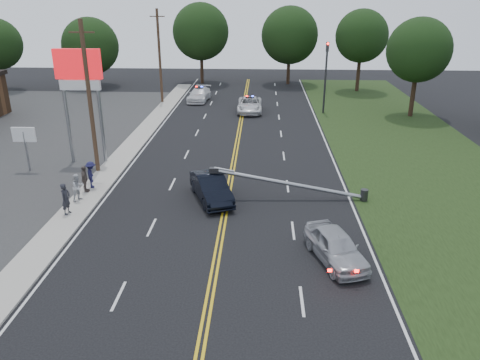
{
  "coord_description": "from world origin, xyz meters",
  "views": [
    {
      "loc": [
        1.96,
        -17.6,
        11.38
      ],
      "look_at": [
        0.82,
        6.67,
        1.7
      ],
      "focal_mm": 35.0,
      "sensor_mm": 36.0,
      "label": 1
    }
  ],
  "objects_px": {
    "utility_pole_far": "(160,56)",
    "emergency_b": "(199,95)",
    "emergency_a": "(250,105)",
    "traffic_signal": "(326,71)",
    "bystander_b": "(78,187)",
    "pylon_sign": "(79,79)",
    "utility_pole_mid": "(90,99)",
    "fallen_streetlight": "(298,185)",
    "bystander_a": "(66,199)",
    "small_sign": "(24,138)",
    "bystander_c": "(91,175)",
    "crashed_sedan": "(211,188)",
    "waiting_sedan": "(336,246)",
    "bystander_d": "(85,179)"
  },
  "relations": [
    {
      "from": "pylon_sign",
      "to": "bystander_b",
      "type": "height_order",
      "value": "pylon_sign"
    },
    {
      "from": "utility_pole_far",
      "to": "traffic_signal",
      "type": "bearing_deg",
      "value": -12.89
    },
    {
      "from": "utility_pole_mid",
      "to": "bystander_d",
      "type": "height_order",
      "value": "utility_pole_mid"
    },
    {
      "from": "bystander_a",
      "to": "utility_pole_far",
      "type": "bearing_deg",
      "value": 12.16
    },
    {
      "from": "traffic_signal",
      "to": "fallen_streetlight",
      "type": "height_order",
      "value": "traffic_signal"
    },
    {
      "from": "small_sign",
      "to": "bystander_a",
      "type": "bearing_deg",
      "value": -51.68
    },
    {
      "from": "bystander_c",
      "to": "utility_pole_far",
      "type": "bearing_deg",
      "value": -17.8
    },
    {
      "from": "bystander_b",
      "to": "bystander_c",
      "type": "bearing_deg",
      "value": 25.0
    },
    {
      "from": "crashed_sedan",
      "to": "emergency_a",
      "type": "height_order",
      "value": "crashed_sedan"
    },
    {
      "from": "traffic_signal",
      "to": "bystander_b",
      "type": "xyz_separation_m",
      "value": [
        -16.94,
        -22.98,
        -3.27
      ]
    },
    {
      "from": "pylon_sign",
      "to": "fallen_streetlight",
      "type": "xyz_separation_m",
      "value": [
        14.69,
        -6.0,
        -5.08
      ]
    },
    {
      "from": "utility_pole_far",
      "to": "bystander_c",
      "type": "xyz_separation_m",
      "value": [
        0.68,
        -25.03,
        -4.12
      ]
    },
    {
      "from": "emergency_b",
      "to": "bystander_b",
      "type": "distance_m",
      "value": 28.33
    },
    {
      "from": "bystander_a",
      "to": "bystander_c",
      "type": "height_order",
      "value": "bystander_a"
    },
    {
      "from": "emergency_a",
      "to": "emergency_b",
      "type": "height_order",
      "value": "emergency_a"
    },
    {
      "from": "traffic_signal",
      "to": "utility_pole_mid",
      "type": "xyz_separation_m",
      "value": [
        -17.5,
        -18.0,
        0.88
      ]
    },
    {
      "from": "fallen_streetlight",
      "to": "bystander_a",
      "type": "xyz_separation_m",
      "value": [
        -12.81,
        -2.8,
        0.09
      ]
    },
    {
      "from": "traffic_signal",
      "to": "bystander_d",
      "type": "xyz_separation_m",
      "value": [
        -17.0,
        -21.71,
        -3.26
      ]
    },
    {
      "from": "waiting_sedan",
      "to": "bystander_b",
      "type": "bearing_deg",
      "value": 139.83
    },
    {
      "from": "waiting_sedan",
      "to": "bystander_c",
      "type": "height_order",
      "value": "bystander_c"
    },
    {
      "from": "utility_pole_far",
      "to": "crashed_sedan",
      "type": "xyz_separation_m",
      "value": [
        8.28,
        -26.31,
        -4.32
      ]
    },
    {
      "from": "small_sign",
      "to": "utility_pole_far",
      "type": "xyz_separation_m",
      "value": [
        4.8,
        22.0,
        2.75
      ]
    },
    {
      "from": "emergency_a",
      "to": "waiting_sedan",
      "type": "bearing_deg",
      "value": -81.19
    },
    {
      "from": "bystander_a",
      "to": "bystander_d",
      "type": "height_order",
      "value": "bystander_a"
    },
    {
      "from": "pylon_sign",
      "to": "utility_pole_mid",
      "type": "height_order",
      "value": "utility_pole_mid"
    },
    {
      "from": "traffic_signal",
      "to": "bystander_c",
      "type": "bearing_deg",
      "value": -128.67
    },
    {
      "from": "waiting_sedan",
      "to": "bystander_a",
      "type": "distance_m",
      "value": 14.62
    },
    {
      "from": "crashed_sedan",
      "to": "bystander_b",
      "type": "distance_m",
      "value": 7.74
    },
    {
      "from": "bystander_b",
      "to": "waiting_sedan",
      "type": "bearing_deg",
      "value": -84.21
    },
    {
      "from": "small_sign",
      "to": "bystander_a",
      "type": "distance_m",
      "value": 8.77
    },
    {
      "from": "utility_pole_mid",
      "to": "emergency_a",
      "type": "height_order",
      "value": "utility_pole_mid"
    },
    {
      "from": "pylon_sign",
      "to": "emergency_b",
      "type": "bearing_deg",
      "value": 75.8
    },
    {
      "from": "emergency_a",
      "to": "utility_pole_far",
      "type": "bearing_deg",
      "value": 158.2
    },
    {
      "from": "bystander_a",
      "to": "traffic_signal",
      "type": "bearing_deg",
      "value": -23.3
    },
    {
      "from": "utility_pole_far",
      "to": "emergency_b",
      "type": "distance_m",
      "value": 6.05
    },
    {
      "from": "fallen_streetlight",
      "to": "bystander_c",
      "type": "xyz_separation_m",
      "value": [
        -12.71,
        0.97,
        0.05
      ]
    },
    {
      "from": "emergency_a",
      "to": "bystander_d",
      "type": "bearing_deg",
      "value": -113.79
    },
    {
      "from": "emergency_b",
      "to": "bystander_c",
      "type": "height_order",
      "value": "bystander_c"
    },
    {
      "from": "crashed_sedan",
      "to": "emergency_b",
      "type": "relative_size",
      "value": 0.91
    },
    {
      "from": "utility_pole_mid",
      "to": "bystander_a",
      "type": "relative_size",
      "value": 5.62
    },
    {
      "from": "emergency_a",
      "to": "bystander_d",
      "type": "xyz_separation_m",
      "value": [
        -9.43,
        -21.83,
        0.21
      ]
    },
    {
      "from": "waiting_sedan",
      "to": "emergency_b",
      "type": "xyz_separation_m",
      "value": [
        -10.59,
        33.96,
        0.01
      ]
    },
    {
      "from": "small_sign",
      "to": "traffic_signal",
      "type": "bearing_deg",
      "value": 38.9
    },
    {
      "from": "waiting_sedan",
      "to": "emergency_a",
      "type": "distance_m",
      "value": 29.33
    },
    {
      "from": "pylon_sign",
      "to": "emergency_a",
      "type": "bearing_deg",
      "value": 55.14
    },
    {
      "from": "crashed_sedan",
      "to": "bystander_a",
      "type": "bearing_deg",
      "value": 177.15
    },
    {
      "from": "fallen_streetlight",
      "to": "waiting_sedan",
      "type": "distance_m",
      "value": 6.94
    },
    {
      "from": "utility_pole_mid",
      "to": "bystander_a",
      "type": "distance_m",
      "value": 7.95
    },
    {
      "from": "bystander_b",
      "to": "bystander_c",
      "type": "xyz_separation_m",
      "value": [
        0.11,
        1.96,
        0.03
      ]
    },
    {
      "from": "emergency_a",
      "to": "emergency_b",
      "type": "relative_size",
      "value": 1.05
    }
  ]
}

